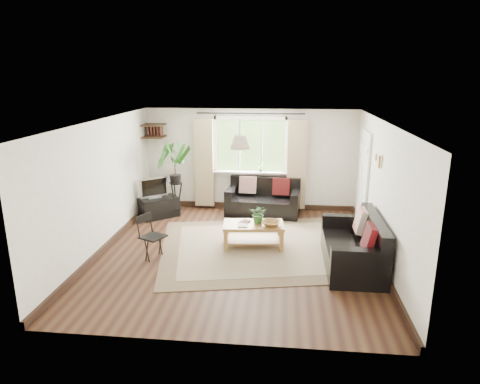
# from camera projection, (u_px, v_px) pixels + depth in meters

# --- Properties ---
(floor) EXTENTS (5.50, 5.50, 0.00)m
(floor) POSITION_uv_depth(u_px,v_px,m) (238.00, 253.00, 7.88)
(floor) COLOR black
(floor) RESTS_ON ground
(ceiling) EXTENTS (5.50, 5.50, 0.00)m
(ceiling) POSITION_uv_depth(u_px,v_px,m) (238.00, 122.00, 7.24)
(ceiling) COLOR white
(ceiling) RESTS_ON floor
(wall_back) EXTENTS (5.00, 0.02, 2.40)m
(wall_back) POSITION_uv_depth(u_px,v_px,m) (250.00, 160.00, 10.19)
(wall_back) COLOR white
(wall_back) RESTS_ON floor
(wall_front) EXTENTS (5.00, 0.02, 2.40)m
(wall_front) POSITION_uv_depth(u_px,v_px,m) (211.00, 252.00, 4.92)
(wall_front) COLOR white
(wall_front) RESTS_ON floor
(wall_left) EXTENTS (0.02, 5.50, 2.40)m
(wall_left) POSITION_uv_depth(u_px,v_px,m) (102.00, 186.00, 7.81)
(wall_left) COLOR white
(wall_left) RESTS_ON floor
(wall_right) EXTENTS (0.02, 5.50, 2.40)m
(wall_right) POSITION_uv_depth(u_px,v_px,m) (383.00, 194.00, 7.31)
(wall_right) COLOR white
(wall_right) RESTS_ON floor
(rug) EXTENTS (4.20, 3.79, 0.02)m
(rug) POSITION_uv_depth(u_px,v_px,m) (260.00, 247.00, 8.09)
(rug) COLOR #C0B695
(rug) RESTS_ON floor
(window) EXTENTS (2.50, 0.16, 2.16)m
(window) POSITION_uv_depth(u_px,v_px,m) (250.00, 145.00, 10.06)
(window) COLOR white
(window) RESTS_ON wall_back
(door) EXTENTS (0.06, 0.96, 2.06)m
(door) POSITION_uv_depth(u_px,v_px,m) (363.00, 181.00, 8.99)
(door) COLOR silver
(door) RESTS_ON wall_right
(corner_shelf) EXTENTS (0.50, 0.50, 0.34)m
(corner_shelf) POSITION_uv_depth(u_px,v_px,m) (154.00, 131.00, 9.99)
(corner_shelf) COLOR black
(corner_shelf) RESTS_ON wall_back
(pendant_lamp) EXTENTS (0.36, 0.36, 0.54)m
(pendant_lamp) POSITION_uv_depth(u_px,v_px,m) (240.00, 139.00, 7.71)
(pendant_lamp) COLOR beige
(pendant_lamp) RESTS_ON ceiling
(wall_sconce) EXTENTS (0.12, 0.12, 0.28)m
(wall_sconce) POSITION_uv_depth(u_px,v_px,m) (378.00, 159.00, 7.46)
(wall_sconce) COLOR beige
(wall_sconce) RESTS_ON wall_right
(sofa_back) EXTENTS (1.75, 1.00, 0.79)m
(sofa_back) POSITION_uv_depth(u_px,v_px,m) (263.00, 198.00, 9.92)
(sofa_back) COLOR black
(sofa_back) RESTS_ON floor
(sofa_right) EXTENTS (1.79, 0.90, 0.84)m
(sofa_right) POSITION_uv_depth(u_px,v_px,m) (353.00, 243.00, 7.21)
(sofa_right) COLOR black
(sofa_right) RESTS_ON floor
(coffee_table) EXTENTS (1.18, 0.72, 0.46)m
(coffee_table) POSITION_uv_depth(u_px,v_px,m) (253.00, 235.00, 8.10)
(coffee_table) COLOR olive
(coffee_table) RESTS_ON floor
(table_plant) EXTENTS (0.37, 0.34, 0.36)m
(table_plant) POSITION_uv_depth(u_px,v_px,m) (259.00, 214.00, 8.03)
(table_plant) COLOR #2C5F26
(table_plant) RESTS_ON coffee_table
(bowl) EXTENTS (0.40, 0.40, 0.09)m
(bowl) POSITION_uv_depth(u_px,v_px,m) (271.00, 223.00, 7.92)
(bowl) COLOR brown
(bowl) RESTS_ON coffee_table
(book_a) EXTENTS (0.20, 0.26, 0.02)m
(book_a) POSITION_uv_depth(u_px,v_px,m) (238.00, 225.00, 7.93)
(book_a) COLOR silver
(book_a) RESTS_ON coffee_table
(book_b) EXTENTS (0.24, 0.26, 0.02)m
(book_b) POSITION_uv_depth(u_px,v_px,m) (241.00, 221.00, 8.15)
(book_b) COLOR #522920
(book_b) RESTS_ON coffee_table
(tv_stand) EXTENTS (0.95, 0.90, 0.45)m
(tv_stand) POSITION_uv_depth(u_px,v_px,m) (159.00, 207.00, 9.79)
(tv_stand) COLOR black
(tv_stand) RESTS_ON floor
(tv) EXTENTS (0.64, 0.58, 0.50)m
(tv) POSITION_uv_depth(u_px,v_px,m) (154.00, 187.00, 9.67)
(tv) COLOR #A5A5AA
(tv) RESTS_ON tv_stand
(palm_stand) EXTENTS (0.79, 0.79, 1.72)m
(palm_stand) POSITION_uv_depth(u_px,v_px,m) (175.00, 180.00, 9.69)
(palm_stand) COLOR black
(palm_stand) RESTS_ON floor
(folding_chair) EXTENTS (0.55, 0.55, 0.79)m
(folding_chair) POSITION_uv_depth(u_px,v_px,m) (153.00, 237.00, 7.53)
(folding_chair) COLOR black
(folding_chair) RESTS_ON floor
(sill_plant) EXTENTS (0.14, 0.10, 0.27)m
(sill_plant) POSITION_uv_depth(u_px,v_px,m) (260.00, 166.00, 10.09)
(sill_plant) COLOR #2D6023
(sill_plant) RESTS_ON window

